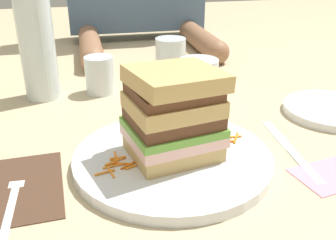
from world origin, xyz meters
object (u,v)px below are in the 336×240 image
sandwich (173,114)px  empty_tumbler_1 (171,57)px  side_plate (333,110)px  water_bottle (35,30)px  knife (292,150)px  main_plate (173,158)px  napkin_dark (16,188)px  empty_tumbler_0 (100,75)px  fork (13,196)px  napkin_pink (331,175)px  juice_glass (198,85)px

sandwich → empty_tumbler_1: (0.09, 0.39, -0.03)m
sandwich → side_plate: size_ratio=0.80×
water_bottle → side_plate: water_bottle is taller
side_plate → knife: bearing=-142.0°
main_plate → napkin_dark: size_ratio=1.76×
water_bottle → empty_tumbler_0: water_bottle is taller
empty_tumbler_0 → side_plate: 0.47m
knife → empty_tumbler_1: empty_tumbler_1 is taller
napkin_dark → main_plate: bearing=4.6°
napkin_dark → side_plate: 0.56m
fork → napkin_pink: bearing=-5.7°
main_plate → water_bottle: (-0.20, 0.32, 0.13)m
empty_tumbler_0 → side_plate: empty_tumbler_0 is taller
fork → water_bottle: (0.02, 0.36, 0.13)m
empty_tumbler_1 → side_plate: bearing=-49.4°
sandwich → fork: sandwich is taller
juice_glass → water_bottle: water_bottle is taller
napkin_dark → water_bottle: bearing=86.9°
main_plate → napkin_dark: (-0.22, -0.02, -0.01)m
sandwich → water_bottle: 0.38m
main_plate → empty_tumbler_1: size_ratio=3.20×
fork → empty_tumbler_0: (0.13, 0.36, 0.03)m
main_plate → side_plate: size_ratio=1.59×
knife → side_plate: size_ratio=1.11×
main_plate → sandwich: size_ratio=1.98×
empty_tumbler_0 → napkin_pink: (0.29, -0.40, -0.04)m
knife → juice_glass: bearing=112.3°
knife → water_bottle: size_ratio=0.66×
main_plate → juice_glass: (0.10, 0.21, 0.03)m
juice_glass → side_plate: (0.23, -0.10, -0.03)m
juice_glass → side_plate: size_ratio=0.51×
fork → knife: (0.40, 0.03, -0.00)m
empty_tumbler_1 → napkin_pink: 0.49m
juice_glass → napkin_pink: juice_glass is taller
empty_tumbler_1 → side_plate: empty_tumbler_1 is taller
knife → side_plate: bearing=38.0°
water_bottle → empty_tumbler_1: bearing=15.2°
main_plate → sandwich: (0.00, -0.00, 0.07)m
napkin_dark → empty_tumbler_0: size_ratio=2.09×
water_bottle → napkin_pink: water_bottle is taller
knife → side_plate: 0.19m
sandwich → side_plate: bearing=18.0°
main_plate → napkin_pink: bearing=-21.6°
sandwich → juice_glass: sandwich is taller
sandwich → juice_glass: (0.10, 0.21, -0.04)m
sandwich → juice_glass: size_ratio=1.58×
water_bottle → empty_tumbler_0: (0.12, 0.00, -0.10)m
main_plate → knife: 0.19m
knife → napkin_pink: bearing=-76.0°
knife → juice_glass: size_ratio=2.18×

